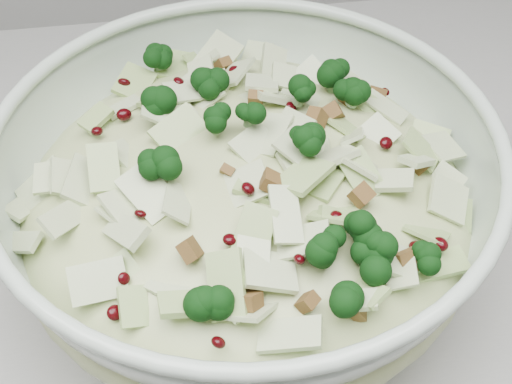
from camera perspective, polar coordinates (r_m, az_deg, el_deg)
mixing_bowl at (r=0.51m, az=-0.79°, el=-1.11°), size 0.43×0.43×0.14m
salad at (r=0.50m, az=-0.82°, el=0.66°), size 0.44×0.44×0.14m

